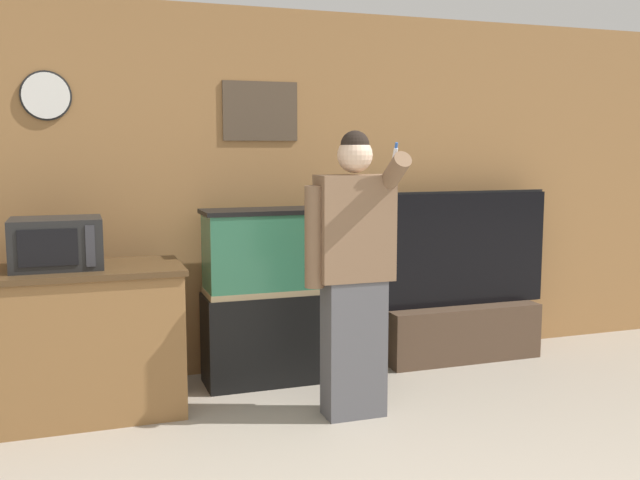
% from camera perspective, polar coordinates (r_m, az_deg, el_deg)
% --- Properties ---
extents(wall_back_paneled, '(10.00, 0.08, 2.60)m').
position_cam_1_polar(wall_back_paneled, '(5.14, -7.09, 3.77)').
color(wall_back_paneled, olive).
rests_on(wall_back_paneled, ground_plane).
extents(counter_island, '(1.50, 0.65, 0.91)m').
position_cam_1_polar(counter_island, '(4.58, -20.36, -7.78)').
color(counter_island, brown).
rests_on(counter_island, ground_plane).
extents(microwave, '(0.52, 0.40, 0.30)m').
position_cam_1_polar(microwave, '(4.49, -20.33, -0.24)').
color(microwave, black).
rests_on(microwave, counter_island).
extents(aquarium_on_stand, '(0.99, 0.38, 1.21)m').
position_cam_1_polar(aquarium_on_stand, '(4.95, -3.57, -4.49)').
color(aquarium_on_stand, black).
rests_on(aquarium_on_stand, ground_plane).
extents(tv_on_stand, '(1.48, 0.40, 1.30)m').
position_cam_1_polar(tv_on_stand, '(5.63, 11.05, -5.54)').
color(tv_on_stand, '#4C3828').
rests_on(tv_on_stand, ground_plane).
extents(person_standing, '(0.54, 0.41, 1.72)m').
position_cam_1_polar(person_standing, '(4.24, 2.66, -2.44)').
color(person_standing, '#515156').
rests_on(person_standing, ground_plane).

